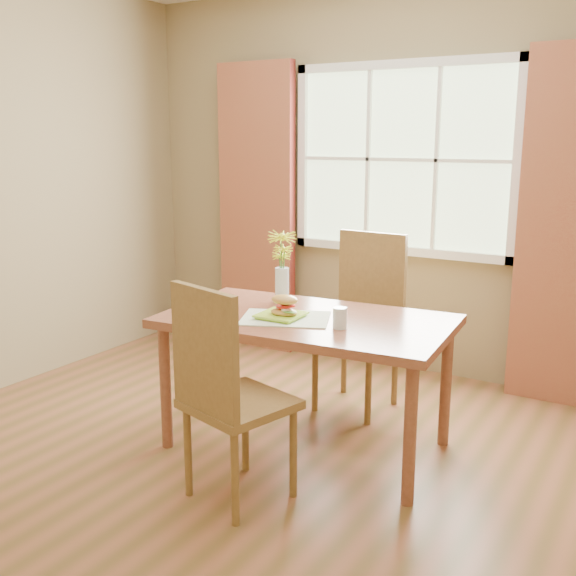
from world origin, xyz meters
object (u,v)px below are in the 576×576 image
Objects in this scene: water_glass at (340,318)px; flower_vase at (282,260)px; chair_near at (224,387)px; dining_table at (307,331)px; chair_far at (364,312)px; croissant_sandwich at (285,306)px.

water_glass is 0.26× the size of flower_vase.
dining_table is at bearing 103.48° from chair_near.
flower_vase is at bearing -117.36° from chair_far.
dining_table is 1.44× the size of chair_far.
croissant_sandwich is (-0.05, 0.61, 0.23)m from chair_near.
chair_far is at bearing 84.62° from dining_table.
chair_near is (-0.02, -0.71, -0.09)m from dining_table.
flower_vase is at bearing 137.90° from dining_table.
water_glass is at bearing -70.89° from chair_far.
chair_far is at bearing 60.00° from flower_vase.
croissant_sandwich is at bearing -56.46° from flower_vase.
water_glass is (0.32, -0.00, -0.02)m from croissant_sandwich.
chair_far reaches higher than chair_near.
dining_table is at bearing -37.06° from flower_vase.
croissant_sandwich reaches higher than dining_table.
croissant_sandwich is at bearing 179.50° from water_glass.
croissant_sandwich is at bearing 110.49° from chair_near.
chair_far reaches higher than water_glass.
croissant_sandwich is 0.41m from flower_vase.
chair_near is at bearing -74.23° from flower_vase.
chair_near is at bearing -113.85° from water_glass.
dining_table is 0.29m from water_glass.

